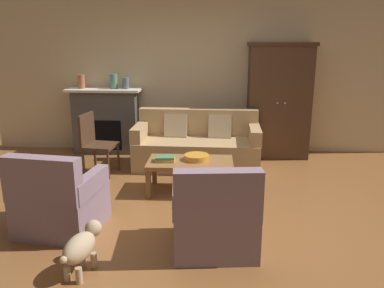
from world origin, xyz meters
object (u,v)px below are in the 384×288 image
coffee_table (190,165)px  side_chair_wooden (94,140)px  dog (81,246)px  fireplace (106,120)px  armoire (278,101)px  couch (197,146)px  book_stack (165,159)px  fruit_bowl (197,157)px  mantel_vase_slate (126,83)px  armchair_near_left (59,202)px  mantel_vase_terracotta (81,82)px  armchair_near_right (214,218)px  mantel_vase_jade (114,81)px

coffee_table → side_chair_wooden: bearing=156.3°
dog → fireplace: bearing=101.8°
dog → armoire: bearing=58.7°
armoire → couch: (-1.33, -0.64, -0.63)m
book_stack → side_chair_wooden: 1.31m
fruit_bowl → side_chair_wooden: 1.63m
mantel_vase_slate → book_stack: bearing=-64.0°
couch → side_chair_wooden: side_chair_wooden is taller
book_stack → armchair_near_left: bearing=-131.0°
book_stack → mantel_vase_terracotta: 2.56m
armchair_near_left → side_chair_wooden: size_ratio=0.98×
couch → mantel_vase_slate: (-1.24, 0.70, 0.90)m
armchair_near_right → side_chair_wooden: 2.72m
fruit_bowl → side_chair_wooden: size_ratio=0.36×
mantel_vase_terracotta → armchair_near_right: mantel_vase_terracotta is taller
couch → armchair_near_right: size_ratio=2.21×
dog → fruit_bowl: bearing=65.1°
side_chair_wooden → dog: bearing=-76.0°
mantel_vase_terracotta → armchair_near_left: 3.14m
fireplace → side_chair_wooden: (0.14, -1.16, -0.06)m
couch → fruit_bowl: bearing=-88.0°
armchair_near_right → fireplace: bearing=120.4°
mantel_vase_slate → armchair_near_right: bearing=-64.8°
book_stack → fruit_bowl: bearing=11.7°
mantel_vase_jade → side_chair_wooden: bearing=-92.1°
couch → mantel_vase_jade: size_ratio=7.81×
armoire → book_stack: (-1.69, -1.75, -0.50)m
armoire → mantel_vase_jade: (-2.77, 0.06, 0.29)m
fireplace → coffee_table: (1.58, -1.79, -0.20)m
armoire → side_chair_wooden: size_ratio=2.10×
coffee_table → fireplace: bearing=131.5°
fruit_bowl → armchair_near_right: armchair_near_right is taller
armoire → book_stack: 2.48m
armoire → fruit_bowl: bearing=-127.8°
mantel_vase_terracotta → mantel_vase_jade: mantel_vase_jade is taller
fruit_bowl → armchair_near_left: bearing=-138.9°
armoire → dog: 4.26m
mantel_vase_slate → fruit_bowl: bearing=-53.4°
armoire → coffee_table: 2.27m
couch → mantel_vase_jade: bearing=154.2°
mantel_vase_jade → mantel_vase_terracotta: bearing=180.0°
coffee_table → mantel_vase_jade: bearing=128.3°
mantel_vase_slate → dog: mantel_vase_slate is taller
book_stack → couch: bearing=71.9°
fruit_bowl → armchair_near_left: (-1.37, -1.20, -0.14)m
couch → armchair_near_left: bearing=-120.9°
fireplace → fruit_bowl: size_ratio=3.92×
fireplace → armoire: armoire is taller
book_stack → mantel_vase_slate: (-0.88, 1.81, 0.76)m
armoire → mantel_vase_slate: bearing=178.7°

